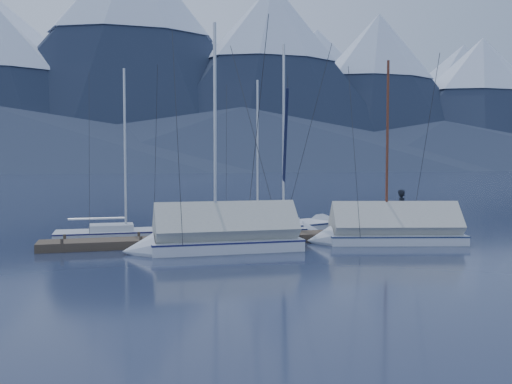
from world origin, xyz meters
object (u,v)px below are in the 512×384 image
(sailboat_open_mid, at_px, (266,232))
(sailboat_covered_far, at_px, (212,239))
(sailboat_open_right, at_px, (291,229))
(sailboat_covered_near, at_px, (383,233))
(person, at_px, (402,209))
(sailboat_open_left, at_px, (136,235))

(sailboat_open_mid, bearing_deg, sailboat_covered_far, -130.02)
(sailboat_open_right, height_order, sailboat_covered_near, sailboat_open_right)
(sailboat_open_right, distance_m, person, 5.44)
(sailboat_covered_near, bearing_deg, person, 41.37)
(sailboat_open_left, height_order, sailboat_covered_far, sailboat_covered_far)
(sailboat_open_mid, height_order, sailboat_covered_far, sailboat_covered_far)
(sailboat_open_right, relative_size, sailboat_covered_far, 1.04)
(sailboat_open_left, xyz_separation_m, sailboat_open_mid, (6.14, -0.38, -0.01))
(sailboat_open_left, height_order, sailboat_covered_near, sailboat_covered_near)
(person, bearing_deg, sailboat_open_left, 97.15)
(sailboat_open_mid, relative_size, sailboat_covered_far, 0.84)
(sailboat_covered_near, bearing_deg, sailboat_covered_far, -178.70)
(sailboat_open_left, relative_size, sailboat_covered_far, 0.87)
(sailboat_covered_near, xyz_separation_m, sailboat_covered_far, (-7.56, -0.17, 0.04))
(sailboat_open_left, relative_size, sailboat_open_mid, 1.04)
(sailboat_covered_far, xyz_separation_m, person, (9.47, 1.86, 0.80))
(sailboat_open_right, xyz_separation_m, sailboat_covered_far, (-4.91, -4.60, 0.30))
(sailboat_open_mid, bearing_deg, sailboat_covered_near, -43.84)
(sailboat_open_mid, distance_m, sailboat_covered_near, 5.70)
(sailboat_open_left, xyz_separation_m, sailboat_covered_near, (10.25, -4.32, 0.28))
(sailboat_open_right, xyz_separation_m, person, (4.57, -2.75, 1.10))
(sailboat_open_mid, height_order, sailboat_covered_near, sailboat_covered_near)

